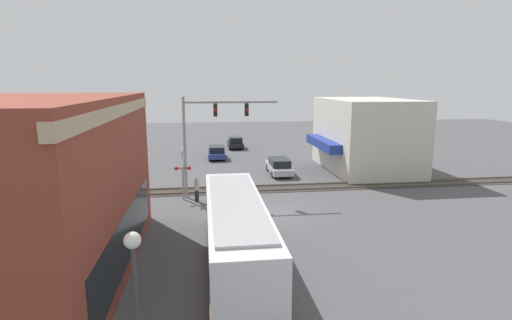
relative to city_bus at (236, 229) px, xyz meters
The scene contains 11 objects.
ground_plane 7.61m from the city_bus, 22.15° to the right, with size 120.00×120.00×0.00m, color #4C4C4F.
shop_building 23.40m from the city_bus, 36.44° to the right, with size 11.03×8.39×6.71m.
city_bus is the anchor object (origin of this frame).
traffic_signal_gantry 11.88m from the city_bus, ahead, with size 0.42×6.75×7.26m.
crossing_signal 11.11m from the city_bus, 15.02° to the left, with size 1.41×1.18×3.81m.
streetlamp 8.10m from the city_bus, 156.63° to the left, with size 0.44×0.44×4.55m.
rail_track_near 13.28m from the city_bus, 12.27° to the right, with size 2.60×60.00×0.15m.
parked_car_silver 18.67m from the city_bus, 16.83° to the right, with size 4.80×1.82×1.45m.
parked_car_blue 26.20m from the city_bus, ahead, with size 4.42×1.82×1.40m.
parked_car_black 33.12m from the city_bus, ahead, with size 4.34×1.82×1.46m.
pedestrian_at_crossing 10.33m from the city_bus, 10.81° to the left, with size 0.34×0.34×1.74m.
Camera 1 is at (-24.00, 4.14, 8.22)m, focal length 28.00 mm.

